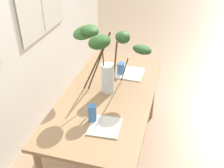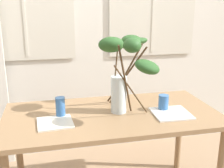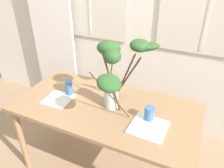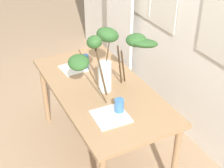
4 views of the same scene
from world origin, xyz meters
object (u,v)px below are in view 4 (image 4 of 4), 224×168
(plate_square_right, at_px, (111,116))
(vase_with_branches, at_px, (114,53))
(plate_square_left, at_px, (74,68))
(drinking_glass_blue_right, at_px, (119,106))
(dining_table, at_px, (101,95))
(drinking_glass_blue_left, at_px, (86,62))

(plate_square_right, bearing_deg, vase_with_branches, 149.03)
(plate_square_left, bearing_deg, vase_with_branches, 16.65)
(vase_with_branches, distance_m, drinking_glass_blue_right, 0.41)
(vase_with_branches, distance_m, plate_square_right, 0.49)
(dining_table, distance_m, plate_square_left, 0.41)
(drinking_glass_blue_left, bearing_deg, plate_square_left, -111.48)
(drinking_glass_blue_right, height_order, plate_square_left, drinking_glass_blue_right)
(drinking_glass_blue_left, xyz_separation_m, drinking_glass_blue_right, (0.72, -0.04, -0.01))
(drinking_glass_blue_left, height_order, drinking_glass_blue_right, drinking_glass_blue_left)
(dining_table, height_order, plate_square_right, plate_square_right)
(plate_square_left, bearing_deg, drinking_glass_blue_left, 68.52)
(drinking_glass_blue_right, bearing_deg, plate_square_right, -73.86)
(drinking_glass_blue_right, relative_size, plate_square_right, 0.45)
(vase_with_branches, height_order, plate_square_right, vase_with_branches)
(dining_table, distance_m, drinking_glass_blue_right, 0.40)
(vase_with_branches, height_order, plate_square_left, vase_with_branches)
(vase_with_branches, bearing_deg, plate_square_right, -30.97)
(drinking_glass_blue_left, bearing_deg, plate_square_right, -9.39)
(vase_with_branches, bearing_deg, plate_square_left, -163.35)
(dining_table, bearing_deg, plate_square_left, -167.42)
(drinking_glass_blue_left, bearing_deg, drinking_glass_blue_right, -3.11)
(dining_table, distance_m, plate_square_right, 0.42)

